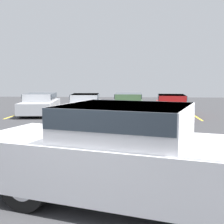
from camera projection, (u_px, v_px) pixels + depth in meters
ground_plane at (88, 210)px, 5.38m from camera, size 60.00×60.00×0.00m
stall_stripe_a at (19, 114)px, 19.25m from camera, size 0.12×4.78×0.01m
stall_stripe_b at (62, 114)px, 19.08m from camera, size 0.12×4.78×0.01m
stall_stripe_c at (105, 115)px, 18.91m from camera, size 0.12×4.78×0.01m
stall_stripe_d at (149, 115)px, 18.74m from camera, size 0.12×4.78×0.01m
stall_stripe_e at (194, 115)px, 18.57m from camera, size 0.12×4.78×0.01m
pickup_truck at (142, 156)px, 5.45m from camera, size 6.39×3.80×1.80m
parked_sedan_a at (40, 103)px, 18.89m from camera, size 2.28×4.60×1.29m
parked_sedan_b at (85, 104)px, 19.09m from camera, size 2.11×4.49×1.23m
parked_sedan_c at (128, 103)px, 19.01m from camera, size 1.77×4.29×1.27m
parked_sedan_d at (171, 104)px, 18.65m from camera, size 2.05×4.52×1.21m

